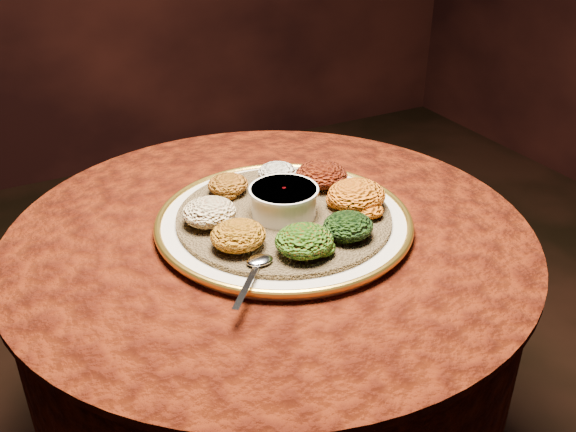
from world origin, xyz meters
name	(u,v)px	position (x,y,z in m)	size (l,w,h in m)	color
table	(271,308)	(0.00, 0.00, 0.55)	(0.96, 0.96, 0.73)	black
platter	(284,221)	(0.03, -0.01, 0.75)	(0.53, 0.53, 0.02)	beige
injera	(284,216)	(0.03, -0.01, 0.76)	(0.39, 0.39, 0.01)	olive
stew_bowl	(284,199)	(0.03, -0.01, 0.79)	(0.13, 0.13, 0.05)	white
spoon	(258,264)	(-0.09, -0.14, 0.77)	(0.11, 0.12, 0.01)	silver
portion_ayib	(277,173)	(0.07, 0.12, 0.78)	(0.08, 0.07, 0.04)	white
portion_kitfo	(321,175)	(0.14, 0.06, 0.79)	(0.10, 0.10, 0.05)	black
portion_tikil	(356,195)	(0.15, -0.05, 0.79)	(0.11, 0.10, 0.05)	#A7720D
portion_gomen	(348,226)	(0.09, -0.13, 0.78)	(0.09, 0.08, 0.04)	black
portion_mixveg	(304,241)	(-0.01, -0.14, 0.79)	(0.10, 0.09, 0.05)	#A3220A
portion_kik	(238,235)	(-0.09, -0.07, 0.78)	(0.09, 0.09, 0.04)	#AB5D0F
portion_timatim	(209,212)	(-0.11, 0.02, 0.78)	(0.10, 0.09, 0.05)	maroon
portion_shiro	(228,184)	(-0.03, 0.12, 0.78)	(0.08, 0.07, 0.04)	#914B11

